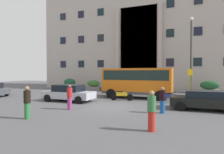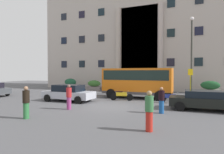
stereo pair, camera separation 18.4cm
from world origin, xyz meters
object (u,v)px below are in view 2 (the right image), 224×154
at_px(orange_minibus, 137,80).
at_px(scooter_by_planter, 170,98).
at_px(hedge_planter_west, 70,84).
at_px(pedestrian_child_trailing, 69,97).
at_px(pedestrian_man_red_shirt, 149,111).
at_px(hedge_planter_entrance_right, 210,88).
at_px(motorcycle_near_kerb, 121,95).
at_px(pedestrian_man_crossing, 161,100).
at_px(lamppost_plaza_centre, 192,51).
at_px(parked_sedan_second, 69,93).
at_px(pedestrian_woman_dark_dress, 26,102).
at_px(bus_stop_sign, 190,80).
at_px(hedge_planter_far_east, 94,86).
at_px(parked_sedan_far, 203,100).

relative_size(orange_minibus, scooter_by_planter, 3.49).
relative_size(hedge_planter_west, pedestrian_child_trailing, 1.15).
bearing_deg(pedestrian_man_red_shirt, hedge_planter_entrance_right, -147.97).
relative_size(motorcycle_near_kerb, pedestrian_child_trailing, 1.21).
distance_m(pedestrian_man_crossing, lamppost_plaza_centre, 10.74).
bearing_deg(lamppost_plaza_centre, pedestrian_man_red_shirt, -98.78).
xyz_separation_m(parked_sedan_second, pedestrian_man_crossing, (8.12, -2.08, 0.08)).
xyz_separation_m(pedestrian_child_trailing, lamppost_plaza_centre, (8.01, 10.76, 3.96)).
bearing_deg(pedestrian_man_crossing, hedge_planter_entrance_right, 93.89).
bearing_deg(lamppost_plaza_centre, orange_minibus, -145.28).
height_order(motorcycle_near_kerb, pedestrian_man_crossing, pedestrian_man_crossing).
bearing_deg(pedestrian_man_red_shirt, orange_minibus, -116.91).
bearing_deg(pedestrian_man_crossing, hedge_planter_west, 164.30).
distance_m(hedge_planter_west, scooter_by_planter, 15.87).
xyz_separation_m(pedestrian_woman_dark_dress, pedestrian_man_crossing, (6.71, 4.01, -0.09)).
bearing_deg(scooter_by_planter, bus_stop_sign, 64.73).
bearing_deg(hedge_planter_far_east, pedestrian_woman_dark_dress, -77.05).
bearing_deg(parked_sedan_far, orange_minibus, 142.15).
xyz_separation_m(orange_minibus, bus_stop_sign, (4.86, 1.42, 0.03)).
distance_m(orange_minibus, motorcycle_near_kerb, 2.73).
bearing_deg(lamppost_plaza_centre, parked_sedan_second, -142.79).
height_order(pedestrian_woman_dark_dress, pedestrian_man_crossing, pedestrian_woman_dark_dress).
distance_m(pedestrian_child_trailing, lamppost_plaza_centre, 13.99).
bearing_deg(pedestrian_child_trailing, pedestrian_man_crossing, -177.23).
bearing_deg(pedestrian_woman_dark_dress, pedestrian_man_red_shirt, 116.29).
bearing_deg(parked_sedan_far, scooter_by_planter, 136.13).
xyz_separation_m(pedestrian_man_red_shirt, lamppost_plaza_centre, (2.10, 13.58, 3.93)).
distance_m(hedge_planter_entrance_right, lamppost_plaza_centre, 4.86).
distance_m(parked_sedan_far, scooter_by_planter, 3.18).
bearing_deg(hedge_planter_far_east, orange_minibus, -34.71).
distance_m(bus_stop_sign, hedge_planter_entrance_right, 4.50).
bearing_deg(pedestrian_man_red_shirt, pedestrian_woman_dark_dress, -41.35).
bearing_deg(hedge_planter_west, motorcycle_near_kerb, -35.52).
height_order(parked_sedan_second, parked_sedan_far, parked_sedan_second).
bearing_deg(pedestrian_woman_dark_dress, pedestrian_man_crossing, 145.46).
bearing_deg(pedestrian_man_red_shirt, bus_stop_sign, -142.59).
height_order(pedestrian_child_trailing, pedestrian_man_red_shirt, pedestrian_man_red_shirt).
bearing_deg(parked_sedan_second, hedge_planter_far_east, 103.75).
bearing_deg(lamppost_plaza_centre, hedge_planter_far_east, 172.90).
bearing_deg(pedestrian_woman_dark_dress, parked_sedan_second, -142.37).
bearing_deg(pedestrian_man_red_shirt, motorcycle_near_kerb, -106.93).
relative_size(hedge_planter_west, hedge_planter_entrance_right, 0.94).
relative_size(parked_sedan_second, pedestrian_man_red_shirt, 2.60).
distance_m(motorcycle_near_kerb, lamppost_plaza_centre, 9.32).
height_order(orange_minibus, lamppost_plaza_centre, lamppost_plaza_centre).
distance_m(scooter_by_planter, pedestrian_child_trailing, 8.11).
relative_size(orange_minibus, hedge_planter_west, 3.46).
height_order(hedge_planter_far_east, pedestrian_child_trailing, pedestrian_child_trailing).
distance_m(hedge_planter_far_east, hedge_planter_entrance_right, 14.23).
distance_m(hedge_planter_far_east, pedestrian_man_crossing, 15.23).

